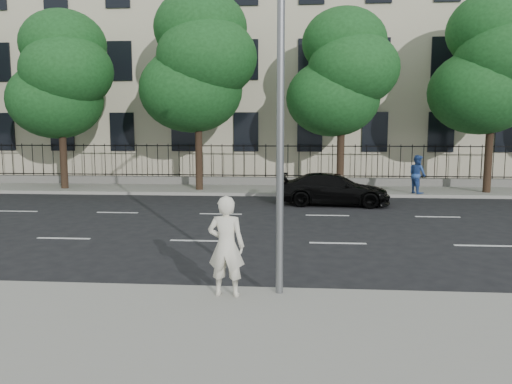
{
  "coord_description": "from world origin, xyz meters",
  "views": [
    {
      "loc": [
        2.76,
        -11.4,
        3.24
      ],
      "look_at": [
        1.65,
        3.0,
        1.37
      ],
      "focal_mm": 35.0,
      "sensor_mm": 36.0,
      "label": 1
    }
  ],
  "objects": [
    {
      "name": "far_sidewalk",
      "position": [
        0.0,
        14.0,
        0.07
      ],
      "size": [
        60.0,
        4.0,
        0.15
      ],
      "primitive_type": "cube",
      "color": "gray",
      "rests_on": "ground"
    },
    {
      "name": "near_sidewalk",
      "position": [
        0.0,
        -4.0,
        0.07
      ],
      "size": [
        60.0,
        4.0,
        0.15
      ],
      "primitive_type": "cube",
      "color": "gray",
      "rests_on": "ground"
    },
    {
      "name": "ground",
      "position": [
        0.0,
        0.0,
        0.0
      ],
      "size": [
        120.0,
        120.0,
        0.0
      ],
      "primitive_type": "plane",
      "color": "black",
      "rests_on": "ground"
    },
    {
      "name": "woman_near",
      "position": [
        1.53,
        -2.53,
        1.08
      ],
      "size": [
        0.72,
        0.5,
        1.87
      ],
      "primitive_type": "imported",
      "rotation": [
        0.0,
        0.0,
        3.06
      ],
      "color": "silver",
      "rests_on": "near_sidewalk"
    },
    {
      "name": "lane_markings",
      "position": [
        0.0,
        4.75,
        0.01
      ],
      "size": [
        49.6,
        4.62,
        0.01
      ],
      "primitive_type": null,
      "color": "silver",
      "rests_on": "ground"
    },
    {
      "name": "tree_b",
      "position": [
        -8.96,
        13.36,
        5.84
      ],
      "size": [
        5.53,
        5.12,
        8.97
      ],
      "color": "#382619",
      "rests_on": "far_sidewalk"
    },
    {
      "name": "tree_d",
      "position": [
        5.04,
        13.36,
        5.84
      ],
      "size": [
        5.34,
        4.94,
        8.84
      ],
      "color": "#382619",
      "rests_on": "far_sidewalk"
    },
    {
      "name": "pedestrian_far",
      "position": [
        8.55,
        12.53,
        1.06
      ],
      "size": [
        0.98,
        1.08,
        1.82
      ],
      "primitive_type": "imported",
      "rotation": [
        0.0,
        0.0,
        1.98
      ],
      "color": "#2C4E9A",
      "rests_on": "far_sidewalk"
    },
    {
      "name": "tree_e",
      "position": [
        12.04,
        13.36,
        6.2
      ],
      "size": [
        5.71,
        5.31,
        9.46
      ],
      "color": "#382619",
      "rests_on": "far_sidewalk"
    },
    {
      "name": "masonry_building",
      "position": [
        0.0,
        22.95,
        9.02
      ],
      "size": [
        34.6,
        12.11,
        18.5
      ],
      "color": "beige",
      "rests_on": "ground"
    },
    {
      "name": "iron_fence",
      "position": [
        0.0,
        15.7,
        0.65
      ],
      "size": [
        30.0,
        0.5,
        2.2
      ],
      "color": "slate",
      "rests_on": "far_sidewalk"
    },
    {
      "name": "street_light",
      "position": [
        2.5,
        -1.77,
        5.15
      ],
      "size": [
        0.25,
        3.32,
        8.05
      ],
      "color": "slate",
      "rests_on": "near_sidewalk"
    },
    {
      "name": "tree_c",
      "position": [
        -1.96,
        13.36,
        6.41
      ],
      "size": [
        5.89,
        5.5,
        9.8
      ],
      "color": "#382619",
      "rests_on": "far_sidewalk"
    },
    {
      "name": "black_sedan",
      "position": [
        4.42,
        9.58,
        0.67
      ],
      "size": [
        4.74,
        2.21,
        1.34
      ],
      "primitive_type": "imported",
      "rotation": [
        0.0,
        0.0,
        1.5
      ],
      "color": "black",
      "rests_on": "ground"
    }
  ]
}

